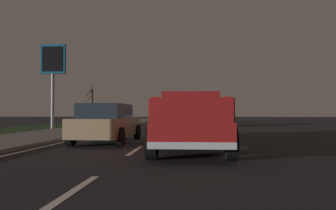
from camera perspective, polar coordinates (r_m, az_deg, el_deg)
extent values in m
plane|color=black|center=(27.51, 0.66, -3.93)|extent=(144.00, 144.00, 0.00)
cube|color=slate|center=(28.46, -10.89, -3.70)|extent=(108.00, 4.00, 0.12)
cube|color=#1E3819|center=(30.16, -20.11, -3.62)|extent=(108.00, 6.00, 0.01)
cube|color=silver|center=(5.01, -17.31, -15.01)|extent=(2.40, 0.14, 0.01)
cube|color=silver|center=(10.05, -5.96, -8.19)|extent=(2.40, 0.14, 0.01)
cube|color=silver|center=(16.85, -1.72, -5.48)|extent=(2.40, 0.14, 0.01)
cube|color=silver|center=(23.33, -0.01, -4.36)|extent=(2.40, 0.14, 0.01)
cube|color=silver|center=(28.62, 0.81, -3.83)|extent=(2.40, 0.14, 0.01)
cube|color=silver|center=(34.71, 1.44, -3.42)|extent=(2.40, 0.14, 0.01)
cube|color=silver|center=(39.75, 1.82, -3.17)|extent=(2.40, 0.14, 0.01)
cube|color=silver|center=(44.98, 2.12, -2.97)|extent=(2.40, 0.14, 0.01)
cube|color=silver|center=(51.46, 2.41, -2.78)|extent=(2.40, 0.14, 0.01)
cube|color=silver|center=(57.41, 2.61, -2.65)|extent=(2.40, 0.14, 0.01)
cube|color=silver|center=(62.68, 2.76, -2.55)|extent=(2.40, 0.14, 0.01)
cube|color=silver|center=(68.99, 2.91, -2.45)|extent=(2.40, 0.14, 0.01)
cube|color=silver|center=(74.30, 3.02, -2.38)|extent=(2.40, 0.14, 0.01)
cube|color=silver|center=(81.23, 3.14, -2.30)|extent=(2.40, 0.14, 0.01)
cube|color=silver|center=(27.94, -6.33, -3.88)|extent=(108.00, 0.14, 0.01)
cube|color=maroon|center=(9.74, 4.16, -4.48)|extent=(5.42, 2.06, 0.60)
cube|color=maroon|center=(10.92, 4.11, -0.22)|extent=(2.18, 1.86, 0.90)
cube|color=#1E2833|center=(9.87, 4.15, 0.21)|extent=(0.06, 1.44, 0.50)
cube|color=maroon|center=(8.69, -2.01, -1.02)|extent=(3.02, 0.11, 0.56)
cube|color=maroon|center=(8.70, 10.40, -1.00)|extent=(3.02, 0.11, 0.56)
cube|color=maroon|center=(7.07, 4.30, -0.91)|extent=(0.10, 1.88, 0.56)
cube|color=silver|center=(7.10, 4.31, -7.38)|extent=(0.14, 2.00, 0.16)
cube|color=red|center=(7.12, -2.16, 0.69)|extent=(0.06, 0.14, 0.20)
cube|color=red|center=(7.13, 10.73, 0.71)|extent=(0.06, 0.14, 0.20)
ellipsoid|color=#232833|center=(8.65, 4.20, -0.75)|extent=(2.61, 1.55, 0.64)
sphere|color=silver|center=(9.15, 1.92, -1.67)|extent=(0.40, 0.40, 0.40)
sphere|color=beige|center=(8.05, 6.37, -1.83)|extent=(0.34, 0.34, 0.34)
cylinder|color=black|center=(11.57, -0.88, -5.25)|extent=(0.84, 0.28, 0.84)
cylinder|color=black|center=(11.58, 9.08, -5.22)|extent=(0.84, 0.28, 0.84)
cylinder|color=black|center=(8.03, -2.95, -6.91)|extent=(0.84, 0.28, 0.84)
cylinder|color=black|center=(8.05, 11.44, -6.87)|extent=(0.84, 0.28, 0.84)
cube|color=#B2B5BA|center=(27.47, 4.70, -2.62)|extent=(4.43, 1.87, 0.70)
cube|color=#1E2833|center=(27.21, 4.71, -1.30)|extent=(2.49, 1.62, 0.56)
cylinder|color=black|center=(28.96, 2.85, -3.13)|extent=(0.68, 0.22, 0.68)
cylinder|color=black|center=(29.00, 6.42, -3.13)|extent=(0.68, 0.22, 0.68)
cylinder|color=black|center=(25.97, 2.78, -3.33)|extent=(0.68, 0.22, 0.68)
cylinder|color=black|center=(26.01, 6.76, -3.32)|extent=(0.68, 0.22, 0.68)
cube|color=red|center=(25.32, 4.80, -2.60)|extent=(0.10, 1.51, 0.10)
cube|color=#14592D|center=(37.12, -1.17, -2.32)|extent=(4.42, 1.85, 0.70)
cube|color=#1E2833|center=(36.86, -1.20, -1.35)|extent=(2.48, 1.61, 0.56)
cylinder|color=black|center=(38.70, -2.31, -2.72)|extent=(0.68, 0.22, 0.68)
cylinder|color=black|center=(38.55, 0.36, -2.72)|extent=(0.68, 0.22, 0.68)
cylinder|color=black|center=(35.72, -2.81, -2.82)|extent=(0.68, 0.22, 0.68)
cylinder|color=black|center=(35.56, 0.07, -2.83)|extent=(0.68, 0.22, 0.68)
cube|color=red|center=(34.97, -1.47, -2.29)|extent=(0.10, 1.51, 0.10)
cube|color=#9E845B|center=(12.80, -10.90, -3.92)|extent=(4.45, 1.91, 0.70)
cube|color=#1E2833|center=(12.55, -11.22, -1.08)|extent=(2.50, 1.65, 0.56)
cylinder|color=black|center=(14.51, -12.61, -4.76)|extent=(0.68, 0.22, 0.68)
cylinder|color=black|center=(14.04, -5.60, -4.90)|extent=(0.68, 0.22, 0.68)
cylinder|color=black|center=(11.71, -17.28, -5.52)|extent=(0.68, 0.22, 0.68)
cylinder|color=black|center=(11.13, -8.68, -5.79)|extent=(0.68, 0.22, 0.68)
cube|color=red|center=(10.76, -14.22, -4.10)|extent=(0.12, 1.51, 0.10)
cylinder|color=#99999E|center=(24.95, -20.24, 3.16)|extent=(0.24, 0.24, 6.32)
cube|color=navy|center=(25.20, -20.20, 7.84)|extent=(0.24, 1.90, 2.20)
cube|color=black|center=(25.08, -20.32, 7.88)|extent=(0.04, 1.60, 1.87)
cylinder|color=#423323|center=(38.93, -13.69, -0.14)|extent=(0.28, 0.28, 4.11)
cylinder|color=#423323|center=(39.15, -14.25, 2.16)|extent=(0.14, 0.92, 1.09)
cylinder|color=#423323|center=(38.65, -13.77, 2.91)|extent=(0.84, 0.22, 1.07)
cylinder|color=#423323|center=(39.28, -14.13, 1.30)|extent=(0.47, 0.86, 1.15)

